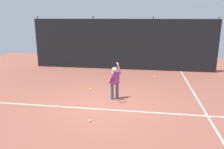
% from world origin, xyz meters
% --- Properties ---
extents(ground_plane, '(20.00, 20.00, 0.00)m').
position_xyz_m(ground_plane, '(0.00, 0.00, 0.00)').
color(ground_plane, brown).
extents(court_line_baseline, '(9.00, 0.05, 0.00)m').
position_xyz_m(court_line_baseline, '(0.00, -0.40, 0.00)').
color(court_line_baseline, white).
rests_on(court_line_baseline, ground).
extents(court_line_sideline, '(0.05, 9.00, 0.00)m').
position_xyz_m(court_line_sideline, '(3.31, 1.00, 0.00)').
color(court_line_sideline, white).
rests_on(court_line_sideline, ground).
extents(back_fence_windscreen, '(10.30, 0.08, 2.83)m').
position_xyz_m(back_fence_windscreen, '(0.00, 5.44, 1.42)').
color(back_fence_windscreen, black).
rests_on(back_fence_windscreen, ground).
extents(fence_post_0, '(0.09, 0.09, 2.98)m').
position_xyz_m(fence_post_0, '(-5.00, 5.50, 1.49)').
color(fence_post_0, slate).
rests_on(fence_post_0, ground).
extents(fence_post_1, '(0.09, 0.09, 2.98)m').
position_xyz_m(fence_post_1, '(-1.67, 5.50, 1.49)').
color(fence_post_1, slate).
rests_on(fence_post_1, ground).
extents(fence_post_2, '(0.09, 0.09, 2.98)m').
position_xyz_m(fence_post_2, '(1.67, 5.50, 1.49)').
color(fence_post_2, slate).
rests_on(fence_post_2, ground).
extents(fence_post_3, '(0.09, 0.09, 2.98)m').
position_xyz_m(fence_post_3, '(5.00, 5.50, 1.49)').
color(fence_post_3, slate).
rests_on(fence_post_3, ground).
extents(tennis_player, '(0.47, 0.86, 1.35)m').
position_xyz_m(tennis_player, '(0.29, 0.59, 0.73)').
color(tennis_player, '#3F4C59').
rests_on(tennis_player, ground).
extents(tennis_ball_0, '(0.07, 0.07, 0.07)m').
position_xyz_m(tennis_ball_0, '(1.84, 3.87, 0.03)').
color(tennis_ball_0, '#CCE033').
rests_on(tennis_ball_0, ground).
extents(tennis_ball_1, '(0.07, 0.07, 0.07)m').
position_xyz_m(tennis_ball_1, '(-0.15, -1.34, 0.03)').
color(tennis_ball_1, '#CCE033').
rests_on(tennis_ball_1, ground).
extents(tennis_ball_2, '(0.07, 0.07, 0.07)m').
position_xyz_m(tennis_ball_2, '(-0.84, 1.46, 0.03)').
color(tennis_ball_2, '#CCE033').
rests_on(tennis_ball_2, ground).
extents(tennis_ball_3, '(0.07, 0.07, 0.07)m').
position_xyz_m(tennis_ball_3, '(-3.60, 4.93, 0.03)').
color(tennis_ball_3, '#CCE033').
rests_on(tennis_ball_3, ground).
extents(tennis_ball_4, '(0.07, 0.07, 0.07)m').
position_xyz_m(tennis_ball_4, '(3.04, 4.21, 0.03)').
color(tennis_ball_4, '#CCE033').
rests_on(tennis_ball_4, ground).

